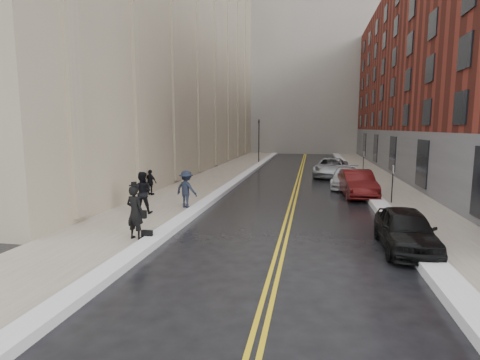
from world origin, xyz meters
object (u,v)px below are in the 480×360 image
at_px(pedestrian_c, 151,182).
at_px(car_black, 406,229).
at_px(car_silver_far, 331,167).
at_px(pedestrian_main, 135,212).
at_px(pedestrian_b, 186,189).
at_px(car_maroon, 357,183).
at_px(car_silver_near, 346,178).
at_px(pedestrian_a, 142,193).

bearing_deg(pedestrian_c, car_black, 166.44).
xyz_separation_m(car_silver_far, pedestrian_main, (-8.08, -20.78, 0.34)).
height_order(pedestrian_b, pedestrian_c, pedestrian_b).
height_order(car_silver_far, pedestrian_b, pedestrian_b).
height_order(car_black, car_silver_far, car_silver_far).
relative_size(car_silver_far, pedestrian_b, 3.05).
bearing_deg(car_black, car_maroon, 93.35).
xyz_separation_m(car_silver_near, car_silver_far, (-0.77, 5.86, 0.10)).
xyz_separation_m(car_silver_near, pedestrian_c, (-12.17, -6.18, 0.21)).
height_order(pedestrian_main, pedestrian_a, pedestrian_a).
bearing_deg(pedestrian_a, car_maroon, -160.01).
distance_m(car_black, car_silver_near, 13.92).
bearing_deg(pedestrian_b, pedestrian_main, 109.38).
relative_size(car_maroon, car_silver_far, 0.85).
relative_size(car_black, pedestrian_c, 2.76).
xyz_separation_m(car_silver_near, pedestrian_b, (-8.80, -9.26, 0.39)).
relative_size(car_maroon, car_silver_near, 1.01).
distance_m(car_silver_near, pedestrian_b, 12.77).
height_order(car_black, pedestrian_c, pedestrian_c).
xyz_separation_m(car_black, car_maroon, (-0.47, 10.38, 0.09)).
distance_m(car_maroon, pedestrian_b, 10.81).
bearing_deg(car_silver_far, car_maroon, -75.40).
xyz_separation_m(car_maroon, car_silver_near, (-0.36, 3.52, -0.10)).
height_order(car_maroon, pedestrian_a, pedestrian_a).
distance_m(pedestrian_main, pedestrian_a, 4.29).
height_order(car_maroon, pedestrian_c, pedestrian_c).
bearing_deg(car_silver_far, car_silver_near, -74.77).
xyz_separation_m(car_silver_far, pedestrian_b, (-8.03, -15.12, 0.30)).
bearing_deg(pedestrian_b, pedestrian_a, 65.31).
height_order(car_black, pedestrian_main, pedestrian_main).
xyz_separation_m(car_maroon, pedestrian_b, (-9.15, -5.74, 0.29)).
relative_size(car_black, car_silver_far, 0.73).
bearing_deg(pedestrian_a, pedestrian_b, -149.08).
height_order(car_black, pedestrian_b, pedestrian_b).
bearing_deg(pedestrian_main, car_black, -158.37).
bearing_deg(pedestrian_a, car_silver_far, -134.47).
xyz_separation_m(pedestrian_a, pedestrian_b, (1.67, 1.69, -0.05)).
height_order(pedestrian_main, pedestrian_c, pedestrian_main).
bearing_deg(car_black, pedestrian_main, -173.20).
relative_size(car_maroon, pedestrian_main, 2.48).
bearing_deg(pedestrian_b, car_silver_far, -98.08).
bearing_deg(pedestrian_b, car_black, 174.18).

